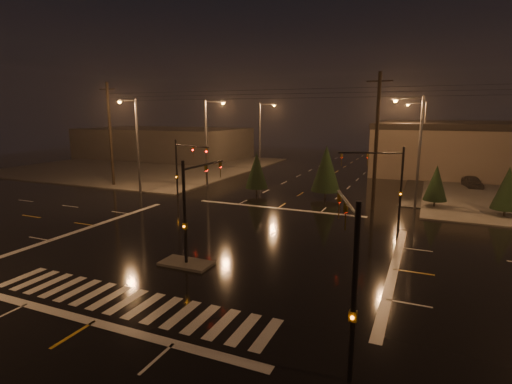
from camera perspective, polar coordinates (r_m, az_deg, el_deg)
ground at (r=26.84m, az=-5.19°, el=-7.40°), size 140.00×140.00×0.00m
sidewalk_nw at (r=67.77m, az=-15.42°, el=3.65°), size 36.00×36.00×0.12m
median_island at (r=23.60m, az=-9.91°, el=-10.00°), size 3.00×1.60×0.15m
crosswalk at (r=20.01m, az=-18.02°, el=-14.66°), size 15.00×2.60×0.01m
stop_bar_near at (r=18.75m, az=-22.22°, el=-16.81°), size 16.00×0.50×0.01m
stop_bar_far at (r=36.49m, az=3.10°, el=-2.32°), size 16.00×0.50×0.01m
commercial_block at (r=80.00m, az=-12.94°, el=6.85°), size 30.00×18.00×5.60m
signal_mast_median at (r=23.30m, az=-8.96°, el=-0.80°), size 0.25×4.59×6.00m
signal_mast_ne at (r=32.88m, az=18.35°, el=2.34°), size 4.84×1.86×6.00m
signal_mast_nw at (r=39.34m, az=-10.40°, el=4.11°), size 4.84×1.86×6.00m
signal_mast_se at (r=13.59m, az=13.36°, el=-10.00°), size 1.55×3.87×6.00m
streetlight_1 at (r=46.70m, az=-6.83°, el=7.79°), size 2.77×0.32×10.00m
streetlight_2 at (r=61.03m, az=0.83°, el=8.67°), size 2.77×0.32×10.00m
streetlight_3 at (r=38.39m, az=21.89°, el=6.33°), size 2.77×0.32×10.00m
streetlight_4 at (r=58.35m, az=22.56°, el=7.70°), size 2.77×0.32×10.00m
streetlight_5 at (r=43.90m, az=-16.86°, el=7.18°), size 0.32×2.77×10.00m
utility_pole_0 at (r=49.97m, az=-20.10°, el=7.80°), size 2.20×0.32×12.00m
utility_pole_1 at (r=36.61m, az=16.81°, el=6.97°), size 2.20×0.32×12.00m
conifer_0 at (r=39.69m, az=24.33°, el=1.19°), size 2.07×2.07×3.94m
conifer_1 at (r=38.77m, az=32.28°, el=0.48°), size 2.29×2.29×4.28m
conifer_3 at (r=42.16m, az=0.09°, el=3.10°), size 2.41×2.41×4.46m
conifer_4 at (r=41.09m, az=9.98°, el=3.35°), size 2.98×2.98×5.36m
car_parked at (r=52.61m, az=28.53°, el=1.28°), size 2.42×4.33×1.39m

